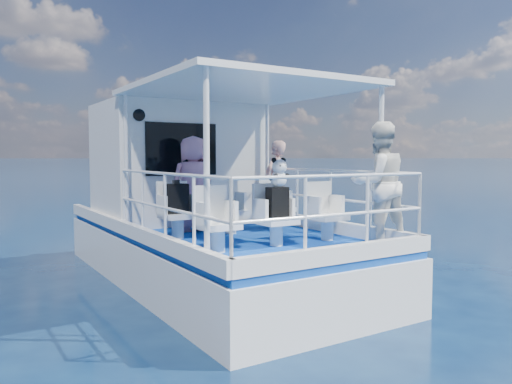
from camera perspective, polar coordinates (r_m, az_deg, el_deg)
ground at (r=7.99m, az=-2.21°, el=-11.33°), size 2000.00×2000.00×0.00m
hull at (r=8.85m, az=-5.46°, el=-9.83°), size 3.00×7.00×1.60m
deck at (r=8.68m, az=-5.50°, el=-4.38°), size 2.90×6.90×0.10m
cabin at (r=9.77m, az=-8.94°, el=3.29°), size 2.85×2.00×2.20m
canopy at (r=7.61m, az=-1.51°, el=11.76°), size 3.00×3.20×0.08m
canopy_posts at (r=7.49m, az=-1.30°, el=3.14°), size 2.77×2.97×2.20m
railings at (r=7.25m, az=0.02°, el=-1.64°), size 2.84×3.59×1.00m
seat_port_fwd at (r=7.56m, az=-8.94°, el=-3.82°), size 0.48×0.46×0.38m
seat_center_fwd at (r=7.95m, az=-2.94°, el=-3.40°), size 0.48×0.46×0.38m
seat_stbd_fwd at (r=8.42m, az=2.43°, el=-2.98°), size 0.48×0.46×0.38m
seat_port_aft at (r=6.39m, az=-4.37°, el=-5.21°), size 0.48×0.46×0.38m
seat_center_aft at (r=6.85m, az=2.34°, el=-4.59°), size 0.48×0.46×0.38m
seat_stbd_aft at (r=7.39m, az=8.14°, el=-3.99°), size 0.48×0.46×0.38m
passenger_port_fwd at (r=8.24m, az=-7.23°, el=0.96°), size 0.59×0.43×1.56m
passenger_stbd_fwd at (r=9.02m, az=2.31°, el=1.09°), size 0.65×0.54×1.51m
passenger_stbd_aft at (r=7.07m, az=13.88°, el=0.93°), size 0.94×0.80×1.70m
backpack_port at (r=7.48m, az=-9.10°, el=-0.75°), size 0.33×0.19×0.44m
backpack_center at (r=6.76m, az=2.46°, el=-1.25°), size 0.29×0.16×0.43m
compact_camera at (r=7.48m, az=-9.13°, el=1.15°), size 0.09×0.06×0.06m
panda at (r=6.74m, az=2.59°, el=2.24°), size 0.26×0.21×0.39m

